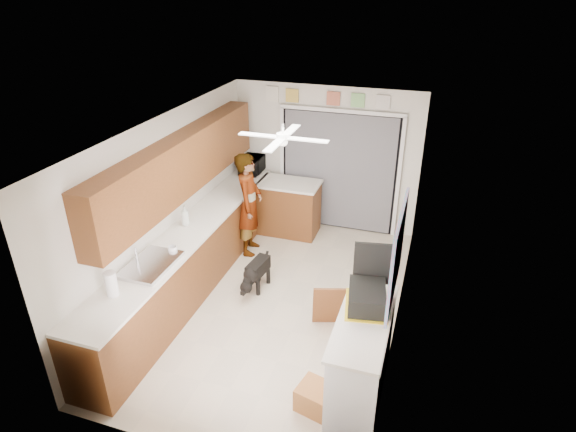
% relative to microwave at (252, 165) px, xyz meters
% --- Properties ---
extents(floor, '(5.00, 5.00, 0.00)m').
position_rel_microwave_xyz_m(floor, '(1.27, -2.24, -1.08)').
color(floor, '#BDAF98').
rests_on(floor, ground).
extents(ceiling, '(5.00, 5.00, 0.00)m').
position_rel_microwave_xyz_m(ceiling, '(1.27, -2.24, 1.42)').
color(ceiling, white).
rests_on(ceiling, ground).
extents(wall_back, '(3.20, 0.00, 3.20)m').
position_rel_microwave_xyz_m(wall_back, '(1.27, 0.26, 0.17)').
color(wall_back, silver).
rests_on(wall_back, ground).
extents(wall_front, '(3.20, 0.00, 3.20)m').
position_rel_microwave_xyz_m(wall_front, '(1.27, -4.74, 0.17)').
color(wall_front, silver).
rests_on(wall_front, ground).
extents(wall_left, '(0.00, 5.00, 5.00)m').
position_rel_microwave_xyz_m(wall_left, '(-0.33, -2.24, 0.17)').
color(wall_left, silver).
rests_on(wall_left, ground).
extents(wall_right, '(0.00, 5.00, 5.00)m').
position_rel_microwave_xyz_m(wall_right, '(2.87, -2.24, 0.17)').
color(wall_right, silver).
rests_on(wall_right, ground).
extents(left_base_cabinets, '(0.60, 4.80, 0.90)m').
position_rel_microwave_xyz_m(left_base_cabinets, '(-0.03, -2.24, -0.63)').
color(left_base_cabinets, brown).
rests_on(left_base_cabinets, floor).
extents(left_countertop, '(0.62, 4.80, 0.04)m').
position_rel_microwave_xyz_m(left_countertop, '(-0.02, -2.24, -0.16)').
color(left_countertop, white).
rests_on(left_countertop, left_base_cabinets).
extents(upper_cabinets, '(0.32, 4.00, 0.80)m').
position_rel_microwave_xyz_m(upper_cabinets, '(-0.17, -2.04, 0.72)').
color(upper_cabinets, brown).
rests_on(upper_cabinets, wall_left).
extents(sink_basin, '(0.50, 0.76, 0.06)m').
position_rel_microwave_xyz_m(sink_basin, '(-0.02, -3.24, -0.13)').
color(sink_basin, silver).
rests_on(sink_basin, left_countertop).
extents(faucet, '(0.03, 0.03, 0.22)m').
position_rel_microwave_xyz_m(faucet, '(-0.21, -3.24, -0.03)').
color(faucet, silver).
rests_on(faucet, left_countertop).
extents(peninsula_base, '(1.00, 0.60, 0.90)m').
position_rel_microwave_xyz_m(peninsula_base, '(0.77, -0.24, -0.63)').
color(peninsula_base, brown).
rests_on(peninsula_base, floor).
extents(peninsula_top, '(1.04, 0.64, 0.04)m').
position_rel_microwave_xyz_m(peninsula_top, '(0.77, -0.24, -0.16)').
color(peninsula_top, white).
rests_on(peninsula_top, peninsula_base).
extents(back_opening_recess, '(2.00, 0.06, 2.10)m').
position_rel_microwave_xyz_m(back_opening_recess, '(1.52, 0.23, -0.03)').
color(back_opening_recess, black).
rests_on(back_opening_recess, wall_back).
extents(curtain_panel, '(1.90, 0.03, 2.05)m').
position_rel_microwave_xyz_m(curtain_panel, '(1.52, 0.19, -0.03)').
color(curtain_panel, slate).
rests_on(curtain_panel, wall_back).
extents(door_trim_left, '(0.06, 0.04, 2.10)m').
position_rel_microwave_xyz_m(door_trim_left, '(0.50, 0.20, -0.03)').
color(door_trim_left, white).
rests_on(door_trim_left, wall_back).
extents(door_trim_right, '(0.06, 0.04, 2.10)m').
position_rel_microwave_xyz_m(door_trim_right, '(2.54, 0.20, -0.03)').
color(door_trim_right, white).
rests_on(door_trim_right, wall_back).
extents(door_trim_head, '(2.10, 0.04, 0.06)m').
position_rel_microwave_xyz_m(door_trim_head, '(1.52, 0.20, 1.04)').
color(door_trim_head, white).
rests_on(door_trim_head, wall_back).
extents(header_frame_0, '(0.22, 0.02, 0.22)m').
position_rel_microwave_xyz_m(header_frame_0, '(0.67, 0.23, 1.22)').
color(header_frame_0, gold).
rests_on(header_frame_0, wall_back).
extents(header_frame_2, '(0.22, 0.02, 0.22)m').
position_rel_microwave_xyz_m(header_frame_2, '(1.37, 0.23, 1.22)').
color(header_frame_2, '#C06348').
rests_on(header_frame_2, wall_back).
extents(header_frame_3, '(0.22, 0.02, 0.22)m').
position_rel_microwave_xyz_m(header_frame_3, '(1.77, 0.23, 1.22)').
color(header_frame_3, '#7EC36F').
rests_on(header_frame_3, wall_back).
extents(header_frame_4, '(0.22, 0.02, 0.22)m').
position_rel_microwave_xyz_m(header_frame_4, '(2.17, 0.23, 1.22)').
color(header_frame_4, silver).
rests_on(header_frame_4, wall_back).
extents(route66_sign, '(0.22, 0.02, 0.26)m').
position_rel_microwave_xyz_m(route66_sign, '(0.32, 0.23, 1.22)').
color(route66_sign, silver).
rests_on(route66_sign, wall_back).
extents(right_counter_base, '(0.50, 1.40, 0.90)m').
position_rel_microwave_xyz_m(right_counter_base, '(2.62, -3.44, -0.63)').
color(right_counter_base, white).
rests_on(right_counter_base, floor).
extents(right_counter_top, '(0.54, 1.44, 0.04)m').
position_rel_microwave_xyz_m(right_counter_top, '(2.61, -3.44, -0.16)').
color(right_counter_top, white).
rests_on(right_counter_top, right_counter_base).
extents(abstract_painting, '(0.03, 1.15, 0.95)m').
position_rel_microwave_xyz_m(abstract_painting, '(2.85, -3.24, 0.57)').
color(abstract_painting, '#E4549A').
rests_on(abstract_painting, wall_right).
extents(ceiling_fan, '(1.14, 1.14, 0.24)m').
position_rel_microwave_xyz_m(ceiling_fan, '(1.27, -2.04, 1.24)').
color(ceiling_fan, white).
rests_on(ceiling_fan, ceiling).
extents(microwave, '(0.36, 0.52, 0.28)m').
position_rel_microwave_xyz_m(microwave, '(0.00, 0.00, 0.00)').
color(microwave, black).
rests_on(microwave, left_countertop).
extents(soap_bottle, '(0.14, 0.14, 0.30)m').
position_rel_microwave_xyz_m(soap_bottle, '(-0.14, -2.15, 0.01)').
color(soap_bottle, silver).
rests_on(soap_bottle, left_countertop).
extents(cup, '(0.14, 0.14, 0.09)m').
position_rel_microwave_xyz_m(cup, '(0.07, -2.88, -0.10)').
color(cup, white).
rests_on(cup, left_countertop).
extents(paper_towel_roll, '(0.17, 0.17, 0.29)m').
position_rel_microwave_xyz_m(paper_towel_roll, '(-0.10, -3.88, 0.00)').
color(paper_towel_roll, white).
rests_on(paper_towel_roll, left_countertop).
extents(suitcase, '(0.46, 0.57, 0.22)m').
position_rel_microwave_xyz_m(suitcase, '(2.59, -3.22, -0.03)').
color(suitcase, black).
rests_on(suitcase, right_counter_top).
extents(suitcase_rim, '(0.53, 0.65, 0.02)m').
position_rel_microwave_xyz_m(suitcase_rim, '(2.59, -3.22, -0.14)').
color(suitcase_rim, yellow).
rests_on(suitcase_rim, suitcase).
extents(suitcase_lid, '(0.42, 0.10, 0.50)m').
position_rel_microwave_xyz_m(suitcase_lid, '(2.59, -2.93, 0.22)').
color(suitcase_lid, black).
rests_on(suitcase_lid, suitcase).
extents(cardboard_box, '(0.51, 0.43, 0.28)m').
position_rel_microwave_xyz_m(cardboard_box, '(2.27, -3.87, -0.94)').
color(cardboard_box, '#9F6132').
rests_on(cardboard_box, floor).
extents(cabinet_door_panel, '(0.44, 0.27, 0.61)m').
position_rel_microwave_xyz_m(cabinet_door_panel, '(2.04, -2.52, -0.77)').
color(cabinet_door_panel, brown).
rests_on(cabinet_door_panel, floor).
extents(man, '(0.51, 0.68, 1.69)m').
position_rel_microwave_xyz_m(man, '(0.37, -1.07, -0.23)').
color(man, white).
rests_on(man, floor).
extents(dog, '(0.35, 0.67, 0.50)m').
position_rel_microwave_xyz_m(dog, '(0.87, -2.01, -0.83)').
color(dog, black).
rests_on(dog, floor).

